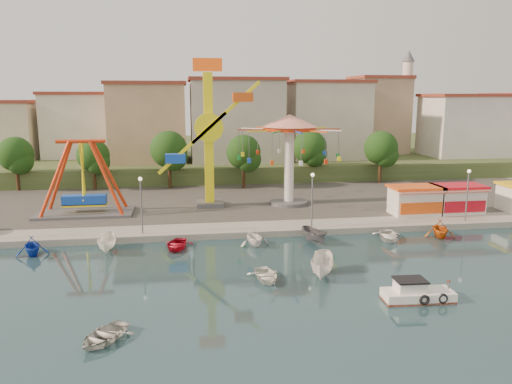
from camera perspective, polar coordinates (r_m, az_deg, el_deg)
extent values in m
plane|color=#143138|center=(35.19, -1.07, -10.88)|extent=(200.00, 200.00, 0.00)
cube|color=#9E998E|center=(95.35, -5.83, 3.22)|extent=(200.00, 100.00, 0.60)
cube|color=#4C4944|center=(63.77, -4.51, -0.35)|extent=(90.00, 28.00, 0.01)
cube|color=#384C26|center=(100.16, -5.98, 4.28)|extent=(200.00, 60.00, 3.00)
cube|color=#59595E|center=(56.42, -18.91, -2.27)|extent=(10.00, 5.00, 0.30)
cube|color=blue|center=(56.12, -19.00, -0.82)|extent=(4.50, 1.40, 1.00)
cylinder|color=red|center=(55.25, -19.40, 5.48)|extent=(5.00, 0.40, 0.40)
cube|color=#59595E|center=(57.68, -5.30, -1.33)|extent=(3.00, 3.00, 0.50)
cube|color=yellow|center=(56.59, -5.43, 5.86)|extent=(1.00, 1.00, 15.00)
cube|color=#CA3F0B|center=(56.46, -5.58, 14.28)|extent=(3.20, 0.50, 1.40)
cylinder|color=yellow|center=(55.68, -5.41, 7.33)|extent=(3.20, 0.50, 3.20)
cube|color=yellow|center=(55.53, -3.48, 9.06)|extent=(7.72, 0.35, 6.89)
cube|color=#D54B12|center=(55.69, -1.54, 10.79)|extent=(2.20, 1.20, 1.00)
cylinder|color=#59595E|center=(58.37, 3.74, -1.21)|extent=(4.40, 4.40, 0.40)
cylinder|color=white|center=(57.61, 3.79, 2.98)|extent=(1.10, 1.10, 9.00)
cylinder|color=red|center=(57.17, 3.85, 7.25)|extent=(6.00, 6.00, 0.50)
cone|color=red|center=(57.12, 3.86, 8.15)|extent=(6.40, 6.40, 1.40)
cube|color=white|center=(55.73, 17.70, -1.03)|extent=(5.00, 3.00, 2.80)
cube|color=#E15114|center=(55.44, 17.79, 0.53)|extent=(5.40, 3.40, 0.25)
cube|color=red|center=(54.01, 18.55, -0.16)|extent=(5.00, 0.77, 0.43)
cube|color=white|center=(58.02, 22.03, -0.86)|extent=(5.00, 3.00, 2.80)
cube|color=red|center=(57.75, 22.14, 0.65)|extent=(5.40, 3.40, 0.25)
cube|color=red|center=(56.37, 22.98, -0.01)|extent=(5.00, 0.77, 0.43)
cylinder|color=#59595E|center=(46.65, -12.96, -1.68)|extent=(0.14, 0.14, 5.00)
cylinder|color=#59595E|center=(48.04, 6.43, -1.10)|extent=(0.14, 0.14, 5.00)
cylinder|color=#59595E|center=(54.33, 22.97, -0.51)|extent=(0.14, 0.14, 5.00)
cylinder|color=#382314|center=(73.53, -25.60, 1.53)|extent=(0.44, 0.44, 3.60)
sphere|color=black|center=(73.14, -25.80, 3.92)|extent=(4.60, 4.60, 4.60)
cylinder|color=#382314|center=(70.49, -17.98, 1.63)|extent=(0.44, 0.44, 3.40)
sphere|color=black|center=(70.10, -18.12, 3.99)|extent=(4.35, 4.35, 4.35)
cylinder|color=#382314|center=(69.04, -9.84, 2.04)|extent=(0.44, 0.44, 3.92)
sphere|color=black|center=(68.61, -9.94, 4.83)|extent=(5.02, 5.02, 5.02)
cylinder|color=#382314|center=(68.09, -1.43, 1.97)|extent=(0.44, 0.44, 3.66)
sphere|color=black|center=(67.67, -1.44, 4.60)|extent=(4.68, 4.68, 4.68)
cylinder|color=#382314|center=(72.84, 6.13, 2.56)|extent=(0.44, 0.44, 3.80)
sphere|color=black|center=(72.44, 6.18, 5.11)|extent=(4.86, 4.86, 4.86)
cylinder|color=#382314|center=(74.29, 13.97, 2.44)|extent=(0.44, 0.44, 3.77)
sphere|color=black|center=(73.89, 14.09, 4.93)|extent=(4.83, 4.83, 4.83)
cube|color=silver|center=(85.73, -20.07, 6.46)|extent=(12.33, 9.01, 8.63)
cube|color=tan|center=(84.58, -11.22, 7.74)|extent=(11.95, 9.28, 11.23)
cube|color=beige|center=(81.96, -1.56, 7.13)|extent=(12.59, 10.50, 9.20)
cube|color=beige|center=(87.89, 7.00, 7.33)|extent=(10.75, 9.23, 9.24)
cube|color=tan|center=(90.53, 15.55, 7.74)|extent=(12.77, 10.96, 11.21)
cube|color=silver|center=(94.52, 22.56, 7.78)|extent=(8.23, 8.98, 12.36)
cube|color=beige|center=(105.19, 26.72, 6.71)|extent=(11.59, 10.93, 8.76)
cylinder|color=silver|center=(95.28, 16.75, 9.27)|extent=(1.80, 1.80, 16.00)
cylinder|color=#59595E|center=(95.30, 16.92, 12.27)|extent=(2.80, 2.80, 0.30)
cone|color=#59595E|center=(95.51, 17.06, 14.66)|extent=(2.20, 2.20, 2.00)
cube|color=white|center=(34.70, 18.00, -11.29)|extent=(4.60, 1.93, 0.81)
cube|color=red|center=(34.78, 17.98, -11.59)|extent=(4.60, 1.93, 0.14)
cube|color=white|center=(34.30, 17.18, -10.28)|extent=(1.87, 1.44, 0.81)
cube|color=black|center=(34.14, 17.22, -9.58)|extent=(2.06, 1.63, 0.11)
torus|color=black|center=(33.91, 18.70, -11.62)|extent=(0.70, 0.21, 0.69)
torus|color=black|center=(34.52, 20.58, -11.34)|extent=(0.70, 0.21, 0.69)
imported|color=white|center=(36.45, 1.12, -9.52)|extent=(2.60, 3.47, 0.68)
imported|color=beige|center=(29.26, -17.06, -15.38)|extent=(3.78, 4.10, 0.69)
imported|color=white|center=(37.25, 7.63, -8.36)|extent=(3.03, 4.58, 1.66)
imported|color=#1438B4|center=(45.75, -24.24, -5.62)|extent=(3.39, 3.66, 1.59)
imported|color=white|center=(44.46, -16.63, -5.63)|extent=(1.52, 3.86, 1.48)
imported|color=#B40E23|center=(44.09, -9.09, -5.96)|extent=(3.20, 3.96, 0.72)
imported|color=white|center=(44.38, -0.19, -5.13)|extent=(3.18, 3.49, 1.58)
imported|color=#555459|center=(45.48, 6.68, -4.95)|extent=(2.32, 3.74, 1.36)
imported|color=white|center=(47.83, 14.86, -4.82)|extent=(3.51, 4.26, 0.77)
imported|color=#D15D12|center=(49.91, 20.29, -3.93)|extent=(3.52, 3.83, 1.69)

